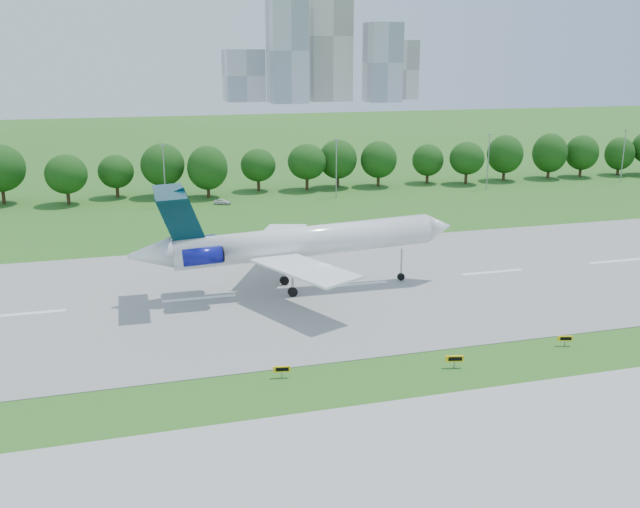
{
  "coord_description": "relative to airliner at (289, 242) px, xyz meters",
  "views": [
    {
      "loc": [
        -28.19,
        -58.46,
        28.89
      ],
      "look_at": [
        -6.59,
        18.0,
        6.6
      ],
      "focal_mm": 40.0,
      "sensor_mm": 36.0,
      "label": 1
    }
  ],
  "objects": [
    {
      "name": "tree_line",
      "position": [
        8.65,
        66.98,
        -0.24
      ],
      "size": [
        288.4,
        8.4,
        10.4
      ],
      "color": "#382314",
      "rests_on": "ground"
    },
    {
      "name": "taxi_sign_centre",
      "position": [
        9.85,
        -26.66,
        -5.51
      ],
      "size": [
        1.76,
        0.61,
        1.24
      ],
      "rotation": [
        0.0,
        0.0,
        -0.24
      ],
      "color": "gray",
      "rests_on": "ground"
    },
    {
      "name": "ground",
      "position": [
        8.65,
        -25.02,
        -6.43
      ],
      "size": [
        600.0,
        600.0,
        0.0
      ],
      "primitive_type": "plane",
      "color": "#225716",
      "rests_on": "ground"
    },
    {
      "name": "taxi_sign_left",
      "position": [
        -6.5,
        -24.3,
        -5.59
      ],
      "size": [
        1.62,
        0.45,
        1.14
      ],
      "rotation": [
        0.0,
        0.0,
        -0.17
      ],
      "color": "gray",
      "rests_on": "ground"
    },
    {
      "name": "service_vehicle_b",
      "position": [
        -0.34,
        56.29,
        -5.85
      ],
      "size": [
        3.63,
        2.79,
        1.15
      ],
      "primitive_type": "imported",
      "rotation": [
        0.0,
        0.0,
        1.08
      ],
      "color": "silver",
      "rests_on": "ground"
    },
    {
      "name": "skyline",
      "position": [
        108.81,
        365.59,
        24.04
      ],
      "size": [
        127.0,
        52.0,
        80.0
      ],
      "color": "#B2B2B7",
      "rests_on": "ground"
    },
    {
      "name": "airliner",
      "position": [
        0.0,
        0.0,
        0.0
      ],
      "size": [
        41.48,
        30.32,
        13.91
      ],
      "rotation": [
        0.0,
        -0.04,
        -0.01
      ],
      "color": "white",
      "rests_on": "ground"
    },
    {
      "name": "runway",
      "position": [
        8.65,
        -0.02,
        -6.39
      ],
      "size": [
        400.0,
        45.0,
        0.08
      ],
      "primitive_type": "cube",
      "color": "gray",
      "rests_on": "ground"
    },
    {
      "name": "taxiway",
      "position": [
        8.65,
        -43.02,
        -6.39
      ],
      "size": [
        400.0,
        23.0,
        0.08
      ],
      "primitive_type": "cube",
      "color": "#ADADA8",
      "rests_on": "ground"
    },
    {
      "name": "light_poles",
      "position": [
        6.15,
        56.98,
        -0.09
      ],
      "size": [
        175.9,
        0.25,
        12.19
      ],
      "color": "gray",
      "rests_on": "ground"
    },
    {
      "name": "service_vehicle_a",
      "position": [
        -9.32,
        49.83,
        -5.76
      ],
      "size": [
        4.29,
        2.67,
        1.34
      ],
      "primitive_type": "imported",
      "rotation": [
        0.0,
        0.0,
        1.91
      ],
      "color": "white",
      "rests_on": "ground"
    },
    {
      "name": "taxi_sign_right",
      "position": [
        23.16,
        -24.91,
        -5.62
      ],
      "size": [
        1.54,
        0.59,
        1.09
      ],
      "rotation": [
        0.0,
        0.0,
        -0.28
      ],
      "color": "gray",
      "rests_on": "ground"
    }
  ]
}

